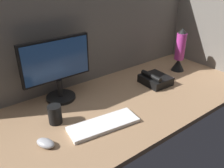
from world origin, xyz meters
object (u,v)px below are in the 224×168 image
object	(u,v)px
mouse	(46,143)
desk_phone	(155,79)
lava_lamp	(180,53)
mug_black_travel	(55,114)
keyboard	(104,124)
monitor	(57,67)

from	to	relation	value
mouse	desk_phone	size ratio (longest dim) A/B	0.49
lava_lamp	desk_phone	xyz separation A→B (cm)	(-31.36, -5.65, -10.68)
mug_black_travel	lava_lamp	xyz separation A→B (cm)	(106.37, 5.30, 8.75)
desk_phone	keyboard	bearing A→B (deg)	-162.74
mouse	desk_phone	world-z (taller)	desk_phone
mug_black_travel	lava_lamp	size ratio (longest dim) A/B	0.31
mug_black_travel	lava_lamp	distance (cm)	106.86
keyboard	monitor	bearing A→B (deg)	104.84
keyboard	mouse	bearing A→B (deg)	-179.71
monitor	keyboard	xyz separation A→B (cm)	(4.84, -39.62, -20.31)
mug_black_travel	lava_lamp	bearing A→B (deg)	2.85
lava_lamp	desk_phone	distance (cm)	33.60
keyboard	mug_black_travel	bearing A→B (deg)	143.52
monitor	keyboard	world-z (taller)	monitor
monitor	lava_lamp	size ratio (longest dim) A/B	1.29
monitor	mouse	xyz separation A→B (cm)	(-25.23, -35.62, -19.61)
monitor	lava_lamp	xyz separation A→B (cm)	(92.85, -16.37, -7.44)
mug_black_travel	lava_lamp	world-z (taller)	lava_lamp
monitor	lava_lamp	bearing A→B (deg)	-10.00
monitor	mug_black_travel	world-z (taller)	monitor
mouse	keyboard	bearing A→B (deg)	-32.46
lava_lamp	keyboard	bearing A→B (deg)	-165.20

